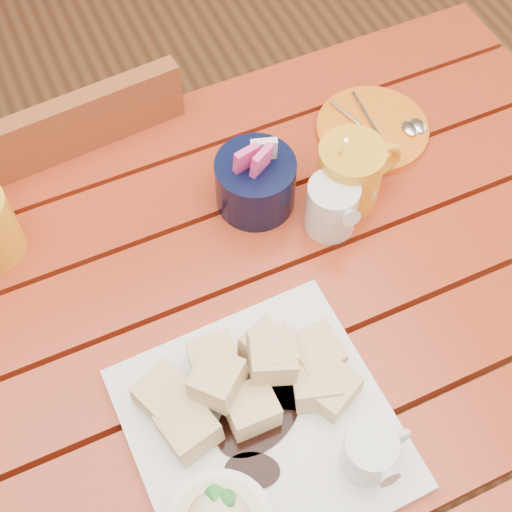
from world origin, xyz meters
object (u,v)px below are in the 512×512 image
dessert_plate (256,440)px  chair_far (72,217)px  table (232,367)px  orange_saucer (373,129)px  coffee_mug_right (351,172)px

dessert_plate → chair_far: bearing=99.1°
table → orange_saucer: orange_saucer is taller
dessert_plate → orange_saucer: (0.35, 0.36, -0.03)m
dessert_plate → chair_far: 0.69m
coffee_mug_right → orange_saucer: 0.13m
table → coffee_mug_right: size_ratio=8.20×
table → dessert_plate: 0.20m
orange_saucer → chair_far: bearing=150.9°
table → dessert_plate: size_ratio=4.15×
coffee_mug_right → orange_saucer: coffee_mug_right is taller
dessert_plate → coffee_mug_right: bearing=46.0°
table → chair_far: 0.51m
coffee_mug_right → chair_far: size_ratio=0.17×
dessert_plate → chair_far: dessert_plate is taller
orange_saucer → table: bearing=-146.5°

